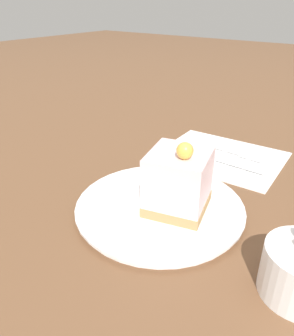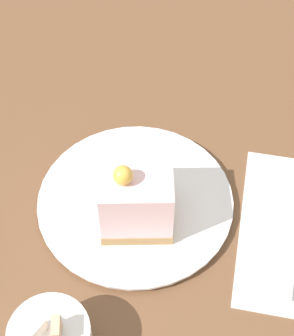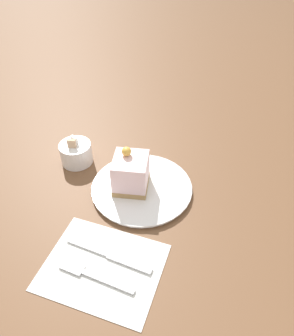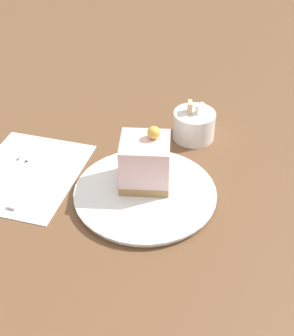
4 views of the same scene
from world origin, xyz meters
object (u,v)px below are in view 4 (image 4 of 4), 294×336
at_px(plate, 145,193).
at_px(cake_slice, 145,162).
at_px(fork, 18,165).
at_px(sugar_bowl, 194,125).
at_px(knife, 34,180).

bearing_deg(plate, cake_slice, 110.40).
bearing_deg(cake_slice, fork, 170.03).
xyz_separation_m(fork, sugar_bowl, (0.27, 0.19, 0.02)).
bearing_deg(sugar_bowl, fork, -145.13).
xyz_separation_m(cake_slice, sugar_bowl, (0.04, 0.17, -0.03)).
xyz_separation_m(cake_slice, fork, (-0.23, -0.02, -0.05)).
bearing_deg(knife, plate, 8.54).
bearing_deg(fork, plate, 0.10).
bearing_deg(plate, knife, -172.47).
bearing_deg(knife, cake_slice, 15.98).
bearing_deg(knife, fork, 150.34).
xyz_separation_m(knife, sugar_bowl, (0.22, 0.22, 0.02)).
bearing_deg(sugar_bowl, knife, -135.63).
xyz_separation_m(plate, cake_slice, (-0.01, 0.02, 0.05)).
distance_m(plate, sugar_bowl, 0.20).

